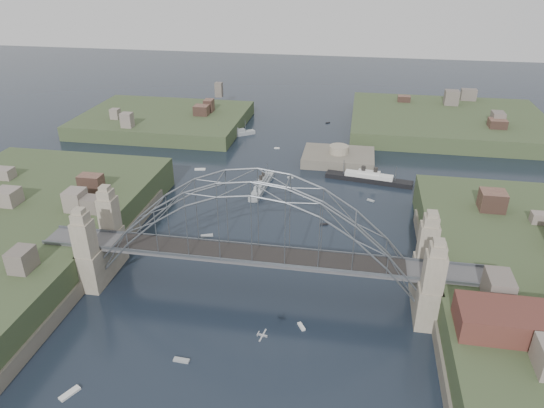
{
  "coord_description": "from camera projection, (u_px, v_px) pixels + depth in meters",
  "views": [
    {
      "loc": [
        16.87,
        -77.78,
        59.16
      ],
      "look_at": [
        0.0,
        18.0,
        10.0
      ],
      "focal_mm": 33.01,
      "sensor_mm": 36.0,
      "label": 1
    }
  ],
  "objects": [
    {
      "name": "bridge",
      "position": [
        255.0,
        236.0,
        92.1
      ],
      "size": [
        84.0,
        13.8,
        24.6
      ],
      "color": "#505052",
      "rests_on": "ground"
    },
    {
      "name": "small_boat_c",
      "position": [
        181.0,
        360.0,
        80.74
      ],
      "size": [
        2.66,
        0.98,
        0.45
      ],
      "color": "silver",
      "rests_on": "ground"
    },
    {
      "name": "naval_cruiser_far",
      "position": [
        233.0,
        134.0,
        178.53
      ],
      "size": [
        14.95,
        12.04,
        5.72
      ],
      "color": "#9CA2A5",
      "rests_on": "ground"
    },
    {
      "name": "small_boat_m",
      "position": [
        301.0,
        327.0,
        88.03
      ],
      "size": [
        1.65,
        2.13,
        0.45
      ],
      "color": "silver",
      "rests_on": "ground"
    },
    {
      "name": "headland_nw",
      "position": [
        165.0,
        125.0,
        189.45
      ],
      "size": [
        60.0,
        45.0,
        9.0
      ],
      "primitive_type": "cube",
      "color": "#374627",
      "rests_on": "ground"
    },
    {
      "name": "small_boat_i",
      "position": [
        383.0,
        267.0,
        104.45
      ],
      "size": [
        2.88,
        1.91,
        1.43
      ],
      "color": "silver",
      "rests_on": "ground"
    },
    {
      "name": "small_boat_d",
      "position": [
        371.0,
        201.0,
        132.6
      ],
      "size": [
        2.1,
        1.6,
        0.45
      ],
      "color": "silver",
      "rests_on": "ground"
    },
    {
      "name": "small_boat_f",
      "position": [
        290.0,
        178.0,
        146.16
      ],
      "size": [
        1.78,
        0.62,
        0.45
      ],
      "color": "silver",
      "rests_on": "ground"
    },
    {
      "name": "small_boat_e",
      "position": [
        200.0,
        169.0,
        151.64
      ],
      "size": [
        3.38,
        1.71,
        0.45
      ],
      "color": "silver",
      "rests_on": "ground"
    },
    {
      "name": "fort_island",
      "position": [
        338.0,
        163.0,
        157.48
      ],
      "size": [
        22.0,
        16.0,
        9.4
      ],
      "color": "#605A4D",
      "rests_on": "ground"
    },
    {
      "name": "small_boat_h",
      "position": [
        277.0,
        148.0,
        167.98
      ],
      "size": [
        1.79,
        0.74,
        0.45
      ],
      "color": "silver",
      "rests_on": "ground"
    },
    {
      "name": "headland_ne",
      "position": [
        447.0,
        127.0,
        186.26
      ],
      "size": [
        70.0,
        55.0,
        9.5
      ],
      "primitive_type": "cube",
      "color": "#374627",
      "rests_on": "ground"
    },
    {
      "name": "ground",
      "position": [
        256.0,
        290.0,
        97.66
      ],
      "size": [
        500.0,
        500.0,
        0.0
      ],
      "primitive_type": "plane",
      "color": "black",
      "rests_on": "ground"
    },
    {
      "name": "small_boat_j",
      "position": [
        70.0,
        394.0,
        74.68
      ],
      "size": [
        2.39,
        3.31,
        0.45
      ],
      "color": "silver",
      "rests_on": "ground"
    },
    {
      "name": "small_boat_k",
      "position": [
        328.0,
        123.0,
        192.99
      ],
      "size": [
        1.71,
        1.5,
        0.45
      ],
      "color": "silver",
      "rests_on": "ground"
    },
    {
      "name": "small_boat_b",
      "position": [
        324.0,
        224.0,
        121.09
      ],
      "size": [
        2.03,
        1.08,
        0.45
      ],
      "color": "silver",
      "rests_on": "ground"
    },
    {
      "name": "naval_cruiser_near",
      "position": [
        262.0,
        185.0,
        139.75
      ],
      "size": [
        3.9,
        19.25,
        5.73
      ],
      "color": "#9CA2A5",
      "rests_on": "ground"
    },
    {
      "name": "small_boat_l",
      "position": [
        104.0,
        214.0,
        125.68
      ],
      "size": [
        2.9,
        1.06,
        0.45
      ],
      "color": "silver",
      "rests_on": "ground"
    },
    {
      "name": "ocean_liner",
      "position": [
        369.0,
        178.0,
        143.59
      ],
      "size": [
        25.01,
        7.5,
        6.09
      ],
      "color": "black",
      "rests_on": "ground"
    },
    {
      "name": "wharf_shed",
      "position": [
        527.0,
        323.0,
        74.03
      ],
      "size": [
        20.0,
        8.0,
        4.0
      ],
      "primitive_type": "cube",
      "color": "#592D26",
      "rests_on": "shore_east"
    },
    {
      "name": "aeroplane",
      "position": [
        262.0,
        335.0,
        74.4
      ],
      "size": [
        1.59,
        2.89,
        0.42
      ],
      "color": "#B2B6BA"
    },
    {
      "name": "small_boat_a",
      "position": [
        207.0,
        236.0,
        116.16
      ],
      "size": [
        2.96,
        1.9,
        0.45
      ],
      "color": "silver",
      "rests_on": "ground"
    }
  ]
}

